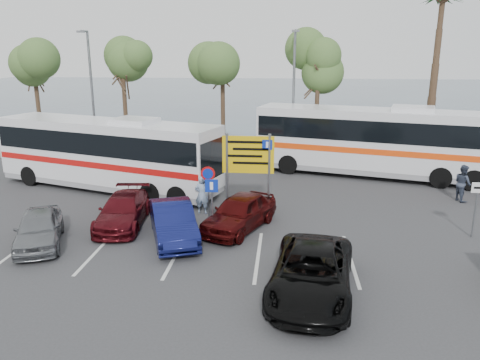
# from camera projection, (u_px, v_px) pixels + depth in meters

# --- Properties ---
(ground) EXTENTS (120.00, 120.00, 0.00)m
(ground) POSITION_uv_depth(u_px,v_px,m) (214.00, 243.00, 17.52)
(ground) COLOR #333336
(ground) RESTS_ON ground
(kerb_strip) EXTENTS (44.00, 2.40, 0.15)m
(kerb_strip) POSITION_uv_depth(u_px,v_px,m) (246.00, 158.00, 30.92)
(kerb_strip) COLOR gray
(kerb_strip) RESTS_ON ground
(seawall) EXTENTS (48.00, 0.80, 0.60)m
(seawall) POSITION_uv_depth(u_px,v_px,m) (248.00, 149.00, 32.78)
(seawall) COLOR gray
(seawall) RESTS_ON ground
(sea) EXTENTS (140.00, 140.00, 0.00)m
(sea) POSITION_uv_depth(u_px,v_px,m) (270.00, 95.00, 75.04)
(sea) COLOR #39475B
(sea) RESTS_ON ground
(tree_far_left) EXTENTS (3.20, 3.20, 7.60)m
(tree_far_left) POSITION_uv_depth(u_px,v_px,m) (33.00, 60.00, 30.54)
(tree_far_left) COLOR #382619
(tree_far_left) RESTS_ON kerb_strip
(tree_left) EXTENTS (3.20, 3.20, 7.20)m
(tree_left) POSITION_uv_depth(u_px,v_px,m) (122.00, 66.00, 30.07)
(tree_left) COLOR #382619
(tree_left) RESTS_ON kerb_strip
(tree_mid) EXTENTS (3.20, 3.20, 8.00)m
(tree_mid) POSITION_uv_depth(u_px,v_px,m) (222.00, 55.00, 29.29)
(tree_mid) COLOR #382619
(tree_mid) RESTS_ON kerb_strip
(tree_right) EXTENTS (3.20, 3.20, 7.40)m
(tree_right) POSITION_uv_depth(u_px,v_px,m) (319.00, 63.00, 28.87)
(tree_right) COLOR #382619
(tree_right) RESTS_ON kerb_strip
(street_lamp_left) EXTENTS (0.45, 1.15, 8.01)m
(street_lamp_left) POSITION_uv_depth(u_px,v_px,m) (91.00, 88.00, 30.17)
(street_lamp_left) COLOR slate
(street_lamp_left) RESTS_ON kerb_strip
(street_lamp_right) EXTENTS (0.45, 1.15, 8.01)m
(street_lamp_right) POSITION_uv_depth(u_px,v_px,m) (294.00, 90.00, 28.97)
(street_lamp_right) COLOR slate
(street_lamp_right) RESTS_ON kerb_strip
(direction_sign) EXTENTS (2.20, 0.12, 3.60)m
(direction_sign) POSITION_uv_depth(u_px,v_px,m) (248.00, 161.00, 19.84)
(direction_sign) COLOR slate
(direction_sign) RESTS_ON ground
(sign_no_stop) EXTENTS (0.60, 0.08, 2.35)m
(sign_no_stop) POSITION_uv_depth(u_px,v_px,m) (208.00, 185.00, 19.44)
(sign_no_stop) COLOR slate
(sign_no_stop) RESTS_ON ground
(sign_parking) EXTENTS (0.50, 0.07, 2.25)m
(sign_parking) POSITION_uv_depth(u_px,v_px,m) (212.00, 199.00, 17.90)
(sign_parking) COLOR slate
(sign_parking) RESTS_ON ground
(sign_taxi) EXTENTS (0.50, 0.07, 2.20)m
(sign_taxi) POSITION_uv_depth(u_px,v_px,m) (476.00, 202.00, 17.66)
(sign_taxi) COLOR slate
(sign_taxi) RESTS_ON ground
(lane_markings) EXTENTS (12.02, 4.20, 0.01)m
(lane_markings) POSITION_uv_depth(u_px,v_px,m) (179.00, 253.00, 16.66)
(lane_markings) COLOR silver
(lane_markings) RESTS_ON ground
(coach_bus_left) EXTENTS (12.34, 6.26, 3.79)m
(coach_bus_left) POSITION_uv_depth(u_px,v_px,m) (107.00, 156.00, 23.88)
(coach_bus_left) COLOR silver
(coach_bus_left) RESTS_ON ground
(coach_bus_right) EXTENTS (13.28, 6.11, 4.05)m
(coach_bus_right) POSITION_uv_depth(u_px,v_px,m) (373.00, 143.00, 26.39)
(coach_bus_right) COLOR silver
(coach_bus_right) RESTS_ON ground
(car_silver_a) EXTENTS (2.87, 4.13, 1.31)m
(car_silver_a) POSITION_uv_depth(u_px,v_px,m) (39.00, 228.00, 17.19)
(car_silver_a) COLOR slate
(car_silver_a) RESTS_ON ground
(car_blue) EXTENTS (2.87, 4.52, 1.41)m
(car_blue) POSITION_uv_depth(u_px,v_px,m) (173.00, 222.00, 17.69)
(car_blue) COLOR #11164F
(car_blue) RESTS_ON ground
(car_maroon) EXTENTS (2.16, 4.44, 1.24)m
(car_maroon) POSITION_uv_depth(u_px,v_px,m) (123.00, 211.00, 19.16)
(car_maroon) COLOR #4F0D13
(car_maroon) RESTS_ON ground
(car_red) EXTENTS (3.19, 4.49, 1.42)m
(car_red) POSITION_uv_depth(u_px,v_px,m) (239.00, 212.00, 18.69)
(car_red) COLOR #3F0909
(car_red) RESTS_ON ground
(suv_black) EXTENTS (2.93, 5.25, 1.39)m
(suv_black) POSITION_uv_depth(u_px,v_px,m) (312.00, 273.00, 13.66)
(suv_black) COLOR black
(suv_black) RESTS_ON ground
(pedestrian_near) EXTENTS (0.65, 0.45, 1.70)m
(pedestrian_near) POSITION_uv_depth(u_px,v_px,m) (202.00, 195.00, 20.48)
(pedestrian_near) COLOR #839CBF
(pedestrian_near) RESTS_ON ground
(pedestrian_far) EXTENTS (0.87, 1.00, 1.76)m
(pedestrian_far) POSITION_uv_depth(u_px,v_px,m) (463.00, 183.00, 22.19)
(pedestrian_far) COLOR #363E51
(pedestrian_far) RESTS_ON ground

